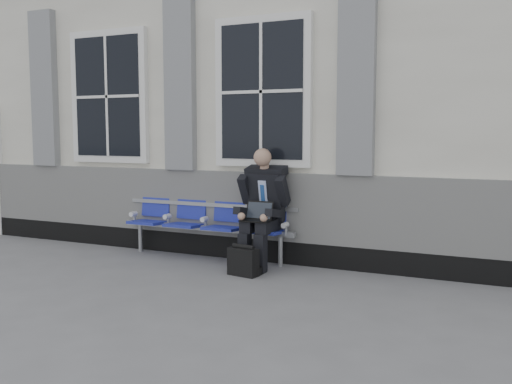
% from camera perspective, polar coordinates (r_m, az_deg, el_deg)
% --- Properties ---
extents(ground, '(70.00, 70.00, 0.00)m').
position_cam_1_polar(ground, '(6.63, -7.37, -9.15)').
color(ground, slate).
rests_on(ground, ground).
extents(station_building, '(14.40, 4.40, 4.49)m').
position_cam_1_polar(station_building, '(9.54, 3.61, 8.97)').
color(station_building, white).
rests_on(station_building, ground).
extents(bench, '(2.60, 0.47, 0.91)m').
position_cam_1_polar(bench, '(7.84, -4.92, -2.64)').
color(bench, '#9EA0A3').
rests_on(bench, ground).
extents(businessman, '(0.63, 0.84, 1.52)m').
position_cam_1_polar(businessman, '(7.28, 0.68, -1.22)').
color(businessman, black).
rests_on(businessman, ground).
extents(briefcase, '(0.39, 0.22, 0.38)m').
position_cam_1_polar(briefcase, '(6.93, -1.30, -6.94)').
color(briefcase, black).
rests_on(briefcase, ground).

